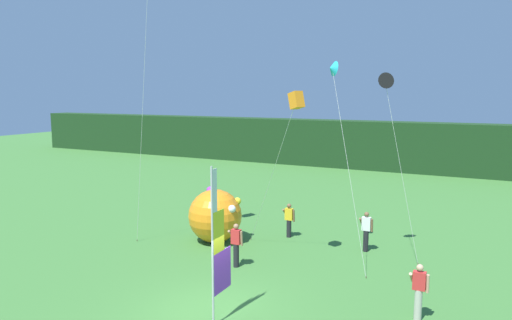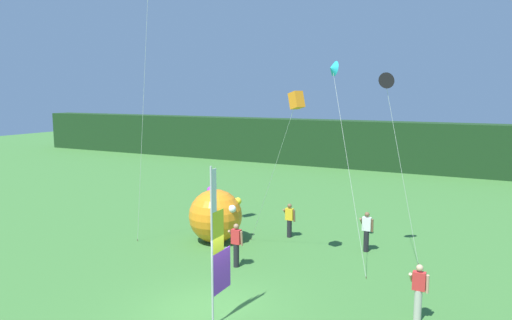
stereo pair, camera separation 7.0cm
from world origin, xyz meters
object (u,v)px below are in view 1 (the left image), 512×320
(banner_flag, at_px, (218,248))
(kite_black_delta_2, at_px, (385,82))
(person_far_left, at_px, (366,230))
(kite_orange_box_0, at_px, (296,101))
(person_near_banner, at_px, (236,244))
(kite_cyan_delta_3, at_px, (332,70))
(person_mid_field, at_px, (289,219))
(inflatable_balloon, at_px, (215,216))
(person_far_right, at_px, (419,290))

(banner_flag, xyz_separation_m, kite_black_delta_2, (3.06, 7.18, 4.74))
(person_far_left, height_order, kite_orange_box_0, kite_orange_box_0)
(kite_orange_box_0, bearing_deg, banner_flag, -94.53)
(person_near_banner, distance_m, kite_cyan_delta_3, 7.57)
(person_mid_field, height_order, inflatable_balloon, inflatable_balloon)
(inflatable_balloon, bearing_deg, kite_black_delta_2, 7.97)
(person_far_left, xyz_separation_m, kite_black_delta_2, (0.70, -0.73, 6.04))
(kite_black_delta_2, bearing_deg, kite_cyan_delta_3, -163.48)
(kite_orange_box_0, xyz_separation_m, kite_cyan_delta_3, (0.78, 1.75, 1.17))
(person_far_right, relative_size, inflatable_balloon, 0.70)
(kite_orange_box_0, height_order, kite_cyan_delta_3, kite_cyan_delta_3)
(banner_flag, distance_m, inflatable_balloon, 7.40)
(banner_flag, relative_size, person_far_right, 2.71)
(person_near_banner, xyz_separation_m, person_mid_field, (0.36, 4.33, -0.07))
(person_mid_field, xyz_separation_m, person_far_right, (6.40, -5.66, 0.07))
(person_near_banner, bearing_deg, kite_cyan_delta_3, 43.80)
(inflatable_balloon, relative_size, kite_black_delta_2, 0.33)
(person_far_right, bearing_deg, person_far_left, 117.76)
(banner_flag, xyz_separation_m, inflatable_balloon, (-3.91, 6.20, -1.01))
(person_near_banner, xyz_separation_m, inflatable_balloon, (-2.30, 2.25, 0.28))
(person_near_banner, relative_size, kite_black_delta_2, 0.23)
(banner_flag, height_order, kite_cyan_delta_3, kite_cyan_delta_3)
(banner_flag, distance_m, kite_orange_box_0, 6.35)
(inflatable_balloon, distance_m, kite_orange_box_0, 6.77)
(banner_flag, xyz_separation_m, kite_orange_box_0, (0.39, 4.87, 4.05))
(banner_flag, height_order, person_mid_field, banner_flag)
(banner_flag, distance_m, person_near_banner, 4.46)
(inflatable_balloon, bearing_deg, kite_cyan_delta_3, 4.66)
(person_far_left, bearing_deg, person_far_right, -62.24)
(person_near_banner, relative_size, kite_orange_box_0, 0.25)
(person_mid_field, relative_size, kite_black_delta_2, 0.21)
(person_far_left, xyz_separation_m, kite_cyan_delta_3, (-1.20, -1.29, 6.52))
(banner_flag, height_order, kite_orange_box_0, kite_orange_box_0)
(kite_cyan_delta_3, bearing_deg, kite_orange_box_0, -114.14)
(inflatable_balloon, bearing_deg, banner_flag, -57.80)
(inflatable_balloon, xyz_separation_m, kite_black_delta_2, (6.97, 0.98, 5.75))
(person_far_left, xyz_separation_m, person_far_right, (2.78, -5.29, 0.00))
(kite_cyan_delta_3, bearing_deg, banner_flag, -100.02)
(person_mid_field, bearing_deg, kite_black_delta_2, -14.37)
(person_far_left, height_order, kite_black_delta_2, kite_black_delta_2)
(person_far_left, distance_m, person_far_right, 5.98)
(person_far_left, height_order, kite_cyan_delta_3, kite_cyan_delta_3)
(kite_black_delta_2, bearing_deg, kite_orange_box_0, -139.22)
(person_near_banner, bearing_deg, person_mid_field, 85.21)
(person_far_right, height_order, kite_cyan_delta_3, kite_cyan_delta_3)
(person_near_banner, bearing_deg, person_far_right, -11.18)
(person_mid_field, height_order, kite_black_delta_2, kite_black_delta_2)
(banner_flag, xyz_separation_m, person_far_right, (5.15, 2.62, -1.29))
(inflatable_balloon, bearing_deg, person_mid_field, 38.00)
(person_far_right, relative_size, kite_black_delta_2, 0.23)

